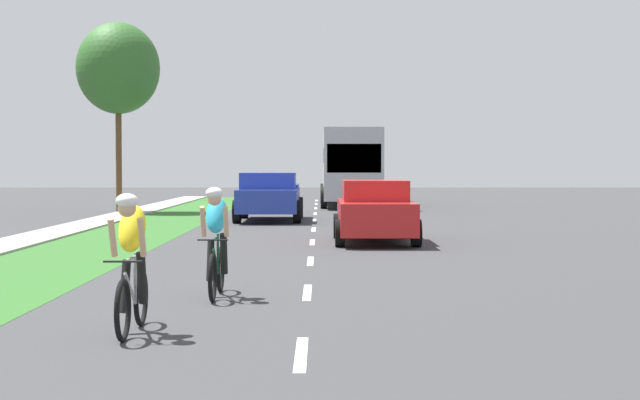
% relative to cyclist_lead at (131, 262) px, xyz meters
% --- Properties ---
extents(ground_plane, '(120.00, 120.00, 0.00)m').
position_rel_cyclist_lead_xyz_m(ground_plane, '(1.91, 11.19, -0.81)').
color(ground_plane, '#38383A').
extents(grass_verge, '(2.92, 70.00, 0.01)m').
position_rel_cyclist_lead_xyz_m(grass_verge, '(-3.10, 11.19, -0.81)').
color(grass_verge, '#2D6026').
rests_on(grass_verge, ground_plane).
extents(lane_markings_center, '(0.12, 53.13, 0.01)m').
position_rel_cyclist_lead_xyz_m(lane_markings_center, '(1.91, 15.19, -0.81)').
color(lane_markings_center, white).
rests_on(lane_markings_center, ground_plane).
extents(cyclist_lead, '(0.42, 1.72, 1.58)m').
position_rel_cyclist_lead_xyz_m(cyclist_lead, '(0.00, 0.00, 0.00)').
color(cyclist_lead, black).
rests_on(cyclist_lead, ground_plane).
extents(cyclist_trailing, '(0.42, 1.72, 1.58)m').
position_rel_cyclist_lead_xyz_m(cyclist_trailing, '(0.62, 2.98, 0.00)').
color(cyclist_trailing, black).
rests_on(cyclist_trailing, ground_plane).
extents(sedan_red, '(1.98, 4.30, 1.52)m').
position_rel_cyclist_lead_xyz_m(sedan_red, '(3.44, 12.85, -0.04)').
color(sedan_red, red).
rests_on(sedan_red, ground_plane).
extents(pickup_blue, '(2.22, 5.10, 1.64)m').
position_rel_cyclist_lead_xyz_m(pickup_blue, '(0.38, 21.97, 0.02)').
color(pickup_blue, '#23389E').
rests_on(pickup_blue, ground_plane).
extents(bus_silver, '(2.78, 11.60, 3.48)m').
position_rel_cyclist_lead_xyz_m(bus_silver, '(3.51, 35.02, 1.17)').
color(bus_silver, '#A5A8AD').
rests_on(bus_silver, ground_plane).
extents(street_tree_far, '(3.32, 3.32, 7.60)m').
position_rel_cyclist_lead_xyz_m(street_tree_far, '(-5.98, 28.02, 4.94)').
color(street_tree_far, brown).
rests_on(street_tree_far, ground_plane).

